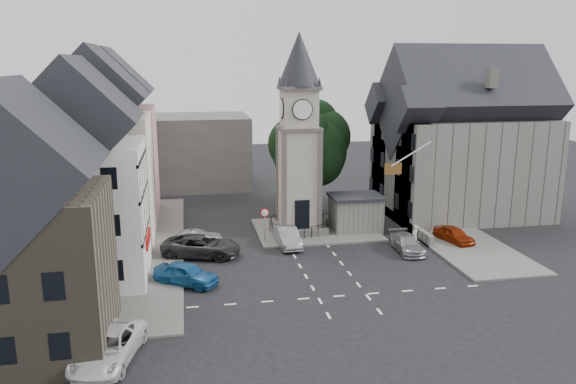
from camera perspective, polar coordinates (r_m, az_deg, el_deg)
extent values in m
plane|color=black|center=(39.81, 3.35, -7.38)|extent=(120.00, 120.00, 0.00)
cube|color=#595651|center=(44.55, -14.45, -5.43)|extent=(6.00, 30.00, 0.14)
cube|color=#595651|center=(50.84, 14.46, -3.13)|extent=(6.00, 26.00, 0.14)
cube|color=#595651|center=(47.49, 2.84, -3.86)|extent=(10.00, 8.00, 0.16)
cube|color=silver|center=(34.88, 5.52, -10.46)|extent=(20.00, 8.00, 0.01)
cube|color=#4C4944|center=(47.10, 1.06, -3.64)|extent=(4.20, 4.20, 0.70)
torus|color=black|center=(46.89, 1.06, -2.79)|extent=(4.86, 4.86, 0.06)
cube|color=gray|center=(46.04, 1.08, 1.55)|extent=(3.00, 3.00, 8.00)
cube|color=black|center=(45.31, 1.43, -2.28)|extent=(1.20, 0.25, 2.40)
cube|color=#4C4944|center=(45.41, 1.10, 6.50)|extent=(3.30, 3.30, 0.25)
cube|color=gray|center=(45.25, 1.11, 8.51)|extent=(2.70, 2.70, 3.20)
cylinder|color=white|center=(43.89, 1.48, 8.37)|extent=(1.50, 0.12, 1.50)
cube|color=#4C4944|center=(45.15, 1.12, 10.54)|extent=(3.10, 3.10, 0.30)
cone|color=black|center=(45.11, 1.14, 13.39)|extent=(3.40, 3.40, 4.20)
cube|color=slate|center=(47.50, 6.88, -2.28)|extent=(4.00, 3.00, 2.80)
cube|color=black|center=(47.11, 6.93, -0.46)|extent=(4.30, 3.30, 0.25)
cylinder|color=black|center=(51.75, 2.15, 0.00)|extent=(0.70, 0.70, 4.40)
cylinder|color=black|center=(43.96, -2.39, -3.66)|extent=(0.10, 0.10, 2.50)
cone|color=#A50C0C|center=(43.52, -2.39, -2.12)|extent=(0.70, 0.06, 0.70)
cone|color=white|center=(43.51, -2.38, -2.12)|extent=(0.54, 0.04, 0.54)
cube|color=tan|center=(53.36, -17.26, 2.88)|extent=(7.50, 7.00, 10.00)
cube|color=beige|center=(45.57, -18.40, 1.14)|extent=(7.50, 7.00, 10.00)
cube|color=silver|center=(37.97, -19.93, -2.05)|extent=(7.50, 7.00, 9.00)
cube|color=#4B4538|center=(30.05, -25.44, -7.48)|extent=(8.00, 7.00, 8.00)
cube|color=#4C4944|center=(65.04, -12.94, 3.99)|extent=(20.00, 10.00, 8.00)
cube|color=slate|center=(54.23, 17.25, 2.50)|extent=(14.00, 10.00, 9.00)
cube|color=slate|center=(48.49, 12.63, 1.58)|extent=(1.60, 4.40, 9.00)
cube|color=slate|center=(54.88, 9.81, 3.02)|extent=(1.60, 4.40, 9.00)
cube|color=slate|center=(51.44, 10.72, -2.31)|extent=(0.40, 16.00, 0.90)
cylinder|color=white|center=(44.18, 12.39, 3.79)|extent=(3.17, 0.10, 1.89)
plane|color=#B21414|center=(43.85, 10.63, 2.34)|extent=(1.40, 0.00, 1.40)
imported|color=#1A5690|center=(36.70, -10.32, -8.17)|extent=(4.52, 3.81, 1.46)
imported|color=gray|center=(43.85, -9.18, -4.70)|extent=(3.90, 1.47, 1.27)
imported|color=#28282A|center=(41.59, -8.79, -5.45)|extent=(6.21, 4.12, 1.59)
imported|color=gray|center=(43.42, -0.06, -4.60)|extent=(1.72, 4.42, 1.43)
imported|color=#929399|center=(43.15, 11.96, -5.14)|extent=(1.88, 4.33, 1.24)
imported|color=maroon|center=(46.17, 16.51, -4.17)|extent=(2.39, 3.99, 1.27)
imported|color=silver|center=(28.79, -17.81, -14.80)|extent=(3.59, 5.73, 1.48)
imported|color=beige|center=(44.23, 12.75, -4.40)|extent=(0.75, 0.70, 1.73)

